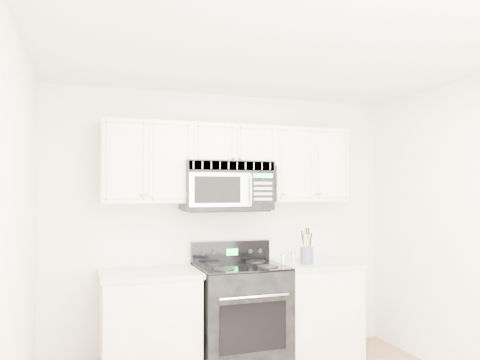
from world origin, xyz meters
name	(u,v)px	position (x,y,z in m)	size (l,w,h in m)	color
room	(304,242)	(0.00, 0.00, 1.30)	(3.51, 3.51, 2.61)	#956B55
base_cabinet_left	(149,327)	(-0.80, 1.44, 0.43)	(0.86, 0.65, 0.92)	beige
base_cabinet_right	(312,312)	(0.80, 1.44, 0.43)	(0.86, 0.65, 0.92)	beige
range	(240,313)	(0.04, 1.41, 0.48)	(0.80, 0.73, 1.13)	black
upper_cabinets	(231,160)	(0.00, 1.58, 1.93)	(2.44, 0.37, 0.75)	beige
microwave	(226,186)	(-0.06, 1.53, 1.68)	(0.84, 0.47, 0.46)	black
utensil_crock	(307,255)	(0.71, 1.37, 1.01)	(0.13, 0.13, 0.34)	#4B5873
shaker_salt	(283,259)	(0.48, 1.42, 0.97)	(0.04, 0.04, 0.09)	silver
shaker_pepper	(293,257)	(0.62, 1.48, 0.97)	(0.04, 0.04, 0.10)	silver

